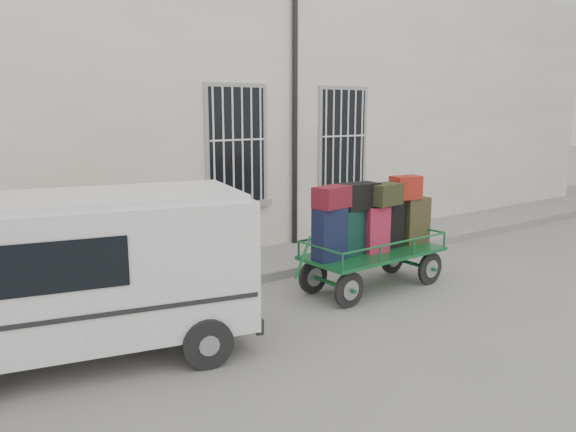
{
  "coord_description": "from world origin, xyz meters",
  "views": [
    {
      "loc": [
        -5.92,
        -6.42,
        2.95
      ],
      "look_at": [
        -0.6,
        1.0,
        1.2
      ],
      "focal_mm": 35.0,
      "sensor_mm": 36.0,
      "label": 1
    }
  ],
  "objects": [
    {
      "name": "ground",
      "position": [
        0.0,
        0.0,
        0.0
      ],
      "size": [
        80.0,
        80.0,
        0.0
      ],
      "primitive_type": "plane",
      "color": "slate",
      "rests_on": "ground"
    },
    {
      "name": "building",
      "position": [
        0.0,
        5.5,
        3.0
      ],
      "size": [
        24.0,
        5.15,
        6.0
      ],
      "color": "beige",
      "rests_on": "ground"
    },
    {
      "name": "luggage_cart",
      "position": [
        0.42,
        0.06,
        1.03
      ],
      "size": [
        2.91,
        1.18,
        1.83
      ],
      "rotation": [
        0.0,
        0.0,
        0.03
      ],
      "color": "black",
      "rests_on": "ground"
    },
    {
      "name": "van",
      "position": [
        -4.2,
        0.12,
        1.13
      ],
      "size": [
        4.18,
        2.46,
        1.98
      ],
      "rotation": [
        0.0,
        0.0,
        -0.22
      ],
      "color": "silver",
      "rests_on": "ground"
    },
    {
      "name": "sidewalk",
      "position": [
        0.0,
        2.2,
        0.07
      ],
      "size": [
        24.0,
        1.7,
        0.15
      ],
      "primitive_type": "cube",
      "color": "slate",
      "rests_on": "ground"
    }
  ]
}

